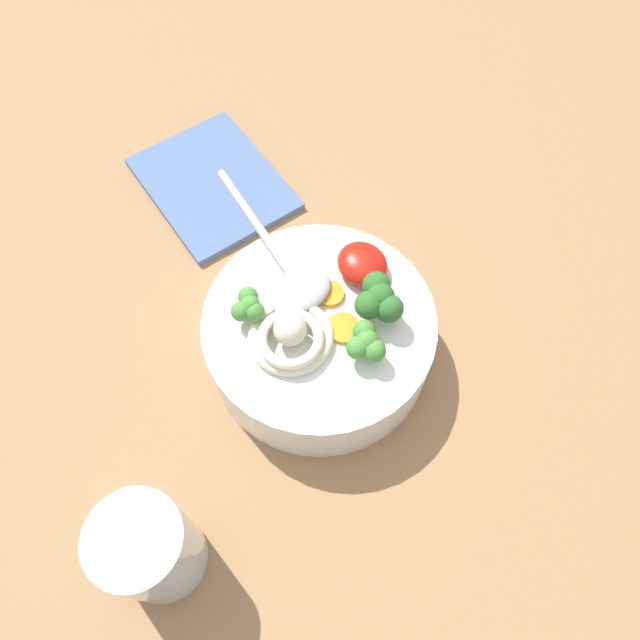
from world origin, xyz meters
The scene contains 12 objects.
table_slab centered at (0.00, 0.00, 1.45)cm, with size 134.88×134.88×2.89cm, color #936D47.
soup_bowl centered at (3.10, 0.08, 6.16)cm, with size 20.58×20.58×6.32cm.
noodle_pile centered at (3.31, -3.09, 10.22)cm, with size 8.06×7.90×3.24cm.
soup_spoon centered at (-1.88, 0.43, 10.01)cm, with size 17.39×6.29×1.60cm.
chili_sauce_dollop centered at (1.12, 6.11, 10.29)cm, with size 4.79×4.31×2.15cm, color #B2190F.
broccoli_floret_rear centered at (7.80, 1.35, 11.10)cm, with size 3.80×3.27×3.01cm.
broccoli_floret_far centered at (5.36, 4.52, 11.58)cm, with size 4.77×4.11×3.77cm.
broccoli_floret_near_spoon centered at (-0.65, -4.63, 10.94)cm, with size 3.49×3.00×2.76cm.
carrot_slice_front centered at (1.56, 2.23, 9.44)cm, with size 2.53×2.53×0.46cm, color orange.
carrot_slice_extra_a centered at (4.99, 1.18, 9.44)cm, with size 2.87×2.87×0.46cm, color orange.
drinking_glass centered at (11.02, -20.98, 8.08)cm, with size 6.98×6.98×10.38cm, color silver.
folded_napkin centered at (-20.24, 2.11, 3.29)cm, with size 16.85×13.12×0.80cm, color #4C6693.
Camera 1 is at (23.50, -14.37, 56.43)cm, focal length 34.62 mm.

